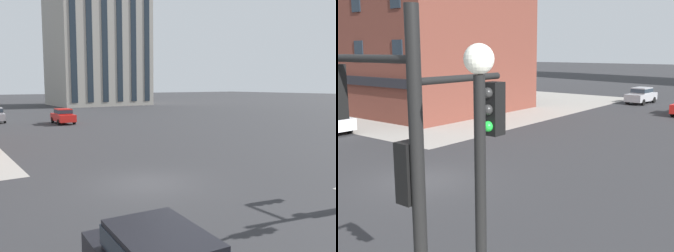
% 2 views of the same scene
% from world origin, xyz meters
% --- Properties ---
extents(ground_plane, '(320.00, 320.00, 0.00)m').
position_xyz_m(ground_plane, '(0.00, 0.00, 0.00)').
color(ground_plane, '#2D2D30').
extents(car_main_southbound_far, '(2.03, 4.47, 1.68)m').
position_xyz_m(car_main_southbound_far, '(4.36, 25.88, 0.92)').
color(car_main_southbound_far, red).
rests_on(car_main_southbound_far, ground).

